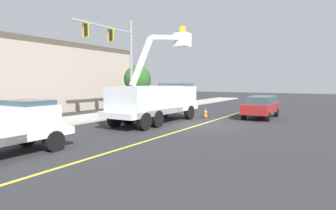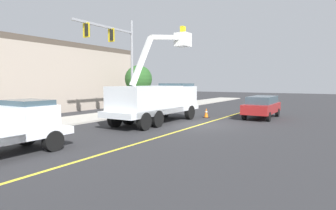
{
  "view_description": "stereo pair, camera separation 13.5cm",
  "coord_description": "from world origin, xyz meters",
  "px_view_note": "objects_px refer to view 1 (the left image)",
  "views": [
    {
      "loc": [
        -16.39,
        -7.87,
        2.76
      ],
      "look_at": [
        -2.32,
        1.06,
        1.4
      ],
      "focal_mm": 29.7,
      "sensor_mm": 36.0,
      "label": 1
    },
    {
      "loc": [
        -16.32,
        -7.99,
        2.76
      ],
      "look_at": [
        -2.32,
        1.06,
        1.4
      ],
      "focal_mm": 29.7,
      "sensor_mm": 36.0,
      "label": 2
    }
  ],
  "objects_px": {
    "traffic_cone_mid_front": "(206,113)",
    "traffic_signal_mast": "(117,50)",
    "passing_minivan": "(261,106)",
    "utility_bucket_truck": "(157,99)"
  },
  "relations": [
    {
      "from": "traffic_cone_mid_front",
      "to": "traffic_signal_mast",
      "type": "distance_m",
      "value": 8.63
    },
    {
      "from": "passing_minivan",
      "to": "traffic_cone_mid_front",
      "type": "xyz_separation_m",
      "value": [
        -2.08,
        3.73,
        -0.6
      ]
    },
    {
      "from": "utility_bucket_truck",
      "to": "passing_minivan",
      "type": "relative_size",
      "value": 1.71
    },
    {
      "from": "passing_minivan",
      "to": "traffic_signal_mast",
      "type": "distance_m",
      "value": 12.14
    },
    {
      "from": "utility_bucket_truck",
      "to": "passing_minivan",
      "type": "xyz_separation_m",
      "value": [
        6.36,
        -5.39,
        -0.63
      ]
    },
    {
      "from": "utility_bucket_truck",
      "to": "traffic_signal_mast",
      "type": "xyz_separation_m",
      "value": [
        1.18,
        4.68,
        3.73
      ]
    },
    {
      "from": "traffic_cone_mid_front",
      "to": "traffic_signal_mast",
      "type": "xyz_separation_m",
      "value": [
        -3.1,
        6.34,
        4.96
      ]
    },
    {
      "from": "utility_bucket_truck",
      "to": "traffic_signal_mast",
      "type": "relative_size",
      "value": 1.03
    },
    {
      "from": "passing_minivan",
      "to": "traffic_signal_mast",
      "type": "height_order",
      "value": "traffic_signal_mast"
    },
    {
      "from": "utility_bucket_truck",
      "to": "traffic_signal_mast",
      "type": "bearing_deg",
      "value": 75.85
    }
  ]
}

